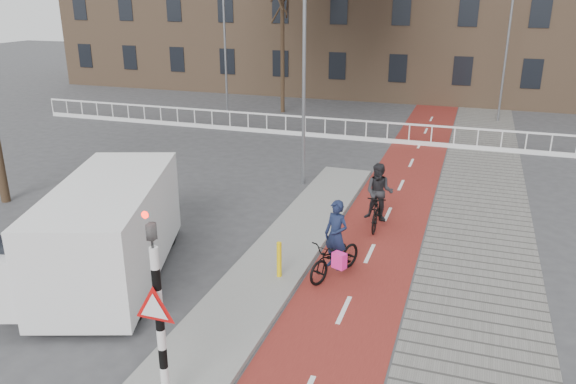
% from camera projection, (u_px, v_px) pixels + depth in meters
% --- Properties ---
extents(ground, '(120.00, 120.00, 0.00)m').
position_uv_depth(ground, '(246.00, 348.00, 11.07)').
color(ground, '#38383A').
rests_on(ground, ground).
extents(bike_lane, '(2.50, 60.00, 0.01)m').
position_uv_depth(bike_lane, '(397.00, 194.00, 19.53)').
color(bike_lane, maroon).
rests_on(bike_lane, ground).
extents(sidewalk, '(3.00, 60.00, 0.01)m').
position_uv_depth(sidewalk, '(481.00, 203.00, 18.69)').
color(sidewalk, slate).
rests_on(sidewalk, ground).
extents(curb_island, '(1.80, 16.00, 0.12)m').
position_uv_depth(curb_island, '(280.00, 256.00, 14.83)').
color(curb_island, gray).
rests_on(curb_island, ground).
extents(traffic_signal, '(0.80, 0.80, 3.68)m').
position_uv_depth(traffic_signal, '(158.00, 306.00, 8.78)').
color(traffic_signal, black).
rests_on(traffic_signal, curb_island).
extents(bollard, '(0.12, 0.12, 0.89)m').
position_uv_depth(bollard, '(279.00, 259.00, 13.49)').
color(bollard, yellow).
rests_on(bollard, curb_island).
extents(cyclist_near, '(1.35, 2.00, 1.97)m').
position_uv_depth(cyclist_near, '(336.00, 252.00, 13.66)').
color(cyclist_near, black).
rests_on(cyclist_near, bike_lane).
extents(cyclist_far, '(0.84, 1.84, 1.97)m').
position_uv_depth(cyclist_far, '(379.00, 201.00, 16.51)').
color(cyclist_far, black).
rests_on(cyclist_far, bike_lane).
extents(van, '(3.93, 6.00, 2.40)m').
position_uv_depth(van, '(111.00, 229.00, 13.45)').
color(van, white).
rests_on(van, ground).
extents(railing, '(28.00, 0.10, 0.99)m').
position_uv_depth(railing, '(286.00, 128.00, 27.64)').
color(railing, silver).
rests_on(railing, ground).
extents(tree_mid, '(0.23, 0.23, 7.90)m').
position_uv_depth(tree_mid, '(282.00, 43.00, 31.65)').
color(tree_mid, black).
rests_on(tree_mid, ground).
extents(streetlight_near, '(0.12, 0.12, 8.48)m').
position_uv_depth(streetlight_near, '(304.00, 67.00, 19.18)').
color(streetlight_near, slate).
rests_on(streetlight_near, ground).
extents(streetlight_left, '(0.12, 0.12, 7.95)m').
position_uv_depth(streetlight_left, '(225.00, 43.00, 31.19)').
color(streetlight_left, slate).
rests_on(streetlight_left, ground).
extents(streetlight_right, '(0.12, 0.12, 7.88)m').
position_uv_depth(streetlight_right, '(507.00, 47.00, 29.37)').
color(streetlight_right, slate).
rests_on(streetlight_right, ground).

